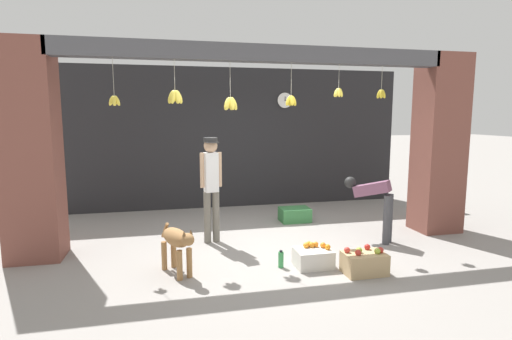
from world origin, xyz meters
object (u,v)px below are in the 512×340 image
Objects in this scene: worker_stooping at (375,200)px; fruit_crate_apples at (364,263)px; dog at (177,241)px; produce_box_green at (295,215)px; fruit_crate_oranges at (313,257)px; water_bottle at (281,260)px; wall_clock at (285,100)px; shopkeeper at (211,181)px.

worker_stooping is 1.50m from fruit_crate_apples.
dog is 1.38× the size of produce_box_green.
water_bottle is at bearing 171.75° from fruit_crate_oranges.
fruit_crate_apples is 4.58m from wall_clock.
shopkeeper is at bearing 123.07° from worker_stooping.
produce_box_green is at bearing 91.50° from fruit_crate_apples.
fruit_crate_apples is at bearing -88.50° from produce_box_green.
worker_stooping is 2.87× the size of wall_clock.
fruit_crate_apples is 1.06m from water_bottle.
wall_clock is (-0.63, 2.86, 1.64)m from worker_stooping.
fruit_crate_apples reaches higher than fruit_crate_oranges.
shopkeeper is 3.16× the size of fruit_crate_apples.
produce_box_green is 2.33m from water_bottle.
shopkeeper is 2.06m from produce_box_green.
dog is 3.30× the size of water_bottle.
water_bottle is (-0.42, 0.06, -0.02)m from fruit_crate_oranges.
produce_box_green is at bearing -98.80° from wall_clock.
shopkeeper is at bearing 121.30° from water_bottle.
shopkeeper is 2.98× the size of produce_box_green.
wall_clock reaches higher than fruit_crate_apples.
shopkeeper is at bearing 132.09° from fruit_crate_oranges.
produce_box_green is (-0.07, 2.58, -0.01)m from fruit_crate_apples.
fruit_crate_oranges is at bearing -100.78° from wall_clock.
shopkeeper reaches higher than worker_stooping.
fruit_crate_apples is 0.95× the size of produce_box_green.
wall_clock is at bearing 72.71° from water_bottle.
fruit_crate_oranges is 4.32m from wall_clock.
fruit_crate_oranges is (1.18, -1.31, -0.84)m from shopkeeper.
shopkeeper reaches higher than produce_box_green.
dog is 1.78m from fruit_crate_oranges.
shopkeeper is at bearing -128.59° from wall_clock.
produce_box_green is at bearing -161.20° from shopkeeper.
water_bottle is 0.66× the size of wall_clock.
wall_clock is (0.16, 4.04, 2.15)m from fruit_crate_apples.
water_bottle is at bearing -112.65° from produce_box_green.
shopkeeper reaches higher than dog.
shopkeeper is 1.65× the size of worker_stooping.
produce_box_green is at bearing 77.93° from fruit_crate_oranges.
dog is 0.46× the size of shopkeeper.
fruit_crate_apples is (0.54, -0.36, 0.02)m from fruit_crate_oranges.
fruit_crate_apples is at bearing -33.94° from fruit_crate_oranges.
fruit_crate_oranges is at bearing -102.07° from produce_box_green.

